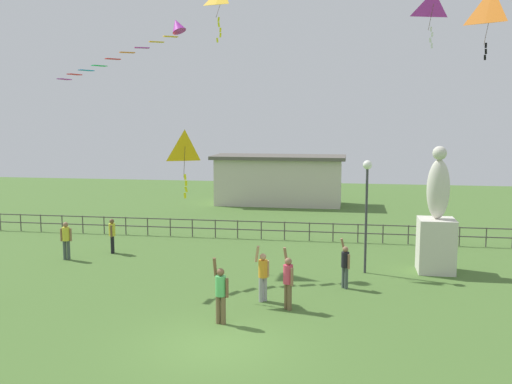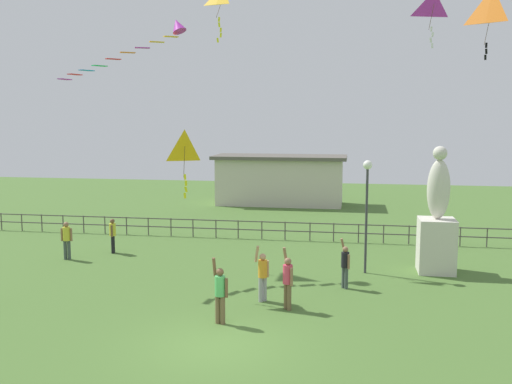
{
  "view_description": "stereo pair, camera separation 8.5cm",
  "coord_description": "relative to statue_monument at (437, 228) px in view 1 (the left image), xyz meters",
  "views": [
    {
      "loc": [
        3.53,
        -14.93,
        6.29
      ],
      "look_at": [
        0.06,
        6.42,
        3.45
      ],
      "focal_mm": 40.7,
      "sensor_mm": 36.0,
      "label": 1
    },
    {
      "loc": [
        3.62,
        -14.91,
        6.29
      ],
      "look_at": [
        0.06,
        6.42,
        3.45
      ],
      "focal_mm": 40.7,
      "sensor_mm": 36.0,
      "label": 2
    }
  ],
  "objects": [
    {
      "name": "person_0",
      "position": [
        -6.35,
        -4.89,
        -0.81
      ],
      "size": [
        0.49,
        0.41,
        1.96
      ],
      "color": "#99999E",
      "rests_on": "ground_plane"
    },
    {
      "name": "kite_3",
      "position": [
        1.6,
        -0.37,
        8.47
      ],
      "size": [
        1.32,
        1.15,
        2.65
      ],
      "color": "orange"
    },
    {
      "name": "lamppost",
      "position": [
        -2.82,
        -0.63,
        1.51
      ],
      "size": [
        0.36,
        0.36,
        4.56
      ],
      "color": "#38383D",
      "rests_on": "ground_plane"
    },
    {
      "name": "person_4",
      "position": [
        -7.3,
        -7.23,
        -0.77
      ],
      "size": [
        0.52,
        0.37,
        2.04
      ],
      "color": "brown",
      "rests_on": "ground_plane"
    },
    {
      "name": "person_2",
      "position": [
        -15.76,
        -0.54,
        -0.82
      ],
      "size": [
        0.5,
        0.31,
        1.68
      ],
      "color": "#3F4C47",
      "rests_on": "ground_plane"
    },
    {
      "name": "pavilion_building",
      "position": [
        -8.5,
        17.08,
        -0.01
      ],
      "size": [
        9.4,
        3.86,
        3.51
      ],
      "color": "beige",
      "rests_on": "ground_plane"
    },
    {
      "name": "statue_monument",
      "position": [
        0.0,
        0.0,
        0.0
      ],
      "size": [
        1.44,
        1.44,
        5.11
      ],
      "color": "beige",
      "rests_on": "ground_plane"
    },
    {
      "name": "kite_0",
      "position": [
        -0.32,
        1.06,
        8.92
      ],
      "size": [
        1.24,
        0.79,
        2.22
      ],
      "color": "#B22DB2"
    },
    {
      "name": "kite_2",
      "position": [
        -9.19,
        1.74,
        9.48
      ],
      "size": [
        1.0,
        0.99,
        2.34
      ],
      "color": "yellow"
    },
    {
      "name": "streamer_kite",
      "position": [
        -11.21,
        0.29,
        8.07
      ],
      "size": [
        3.98,
        4.42,
        2.83
      ],
      "color": "#B22DB2"
    },
    {
      "name": "person_3",
      "position": [
        -3.6,
        -2.91,
        -0.86
      ],
      "size": [
        0.38,
        0.48,
        1.85
      ],
      "color": "#3F4C47",
      "rests_on": "ground_plane"
    },
    {
      "name": "person_1",
      "position": [
        -5.42,
        -5.59,
        -0.77
      ],
      "size": [
        0.4,
        0.51,
        2.04
      ],
      "color": "brown",
      "rests_on": "ground_plane"
    },
    {
      "name": "ground_plane",
      "position": [
        -7.04,
        -8.92,
        -1.79
      ],
      "size": [
        80.0,
        80.0,
        0.0
      ],
      "primitive_type": "plane",
      "color": "#476B2D"
    },
    {
      "name": "person_6",
      "position": [
        -14.26,
        0.95,
        -0.87
      ],
      "size": [
        0.3,
        0.48,
        1.61
      ],
      "color": "black",
      "rests_on": "ground_plane"
    },
    {
      "name": "kite_1",
      "position": [
        -9.15,
        -4.45,
        3.39
      ],
      "size": [
        0.94,
        0.71,
        2.41
      ],
      "color": "yellow"
    },
    {
      "name": "waterfront_railing",
      "position": [
        -7.36,
        5.08,
        -1.18
      ],
      "size": [
        36.04,
        0.06,
        0.95
      ],
      "color": "#4C4742",
      "rests_on": "ground_plane"
    }
  ]
}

